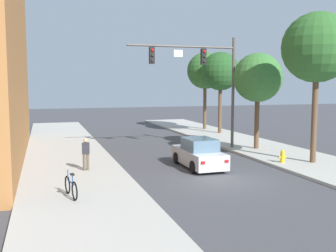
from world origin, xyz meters
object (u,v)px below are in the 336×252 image
street_tree_farthest (205,71)px  street_tree_second (258,78)px  street_tree_nearest (317,48)px  traffic_signal_mast (204,71)px  car_lead_silver (199,154)px  street_tree_third (220,72)px  pedestrian_sidewalk_left_walker (86,152)px  bicycle_leaning (71,187)px  fire_hydrant (282,156)px

street_tree_farthest → street_tree_second: bearing=-96.4°
street_tree_nearest → traffic_signal_mast: bearing=122.8°
car_lead_silver → street_tree_farthest: bearing=65.9°
traffic_signal_mast → street_tree_farthest: 12.22m
car_lead_silver → street_tree_nearest: street_tree_nearest is taller
street_tree_nearest → street_tree_second: 5.48m
street_tree_third → pedestrian_sidewalk_left_walker: bearing=-137.2°
street_tree_farthest → bicycle_leaning: bearing=-125.0°
car_lead_silver → fire_hydrant: 4.75m
fire_hydrant → street_tree_third: bearing=79.4°
pedestrian_sidewalk_left_walker → fire_hydrant: bearing=-7.1°
bicycle_leaning → street_tree_third: 22.64m
bicycle_leaning → street_tree_nearest: (13.38, 2.89, 5.92)m
pedestrian_sidewalk_left_walker → street_tree_second: size_ratio=0.25×
traffic_signal_mast → street_tree_farthest: traffic_signal_mast is taller
pedestrian_sidewalk_left_walker → car_lead_silver: bearing=-3.8°
traffic_signal_mast → car_lead_silver: bearing=-115.6°
bicycle_leaning → pedestrian_sidewalk_left_walker: bearing=77.2°
traffic_signal_mast → street_tree_farthest: size_ratio=1.01×
street_tree_second → street_tree_third: 8.86m
street_tree_second → street_tree_third: street_tree_third is taller
fire_hydrant → street_tree_nearest: size_ratio=0.09×
pedestrian_sidewalk_left_walker → street_tree_second: 12.89m
street_tree_third → street_tree_second: bearing=-98.9°
street_tree_farthest → street_tree_nearest: bearing=-92.8°
street_tree_farthest → car_lead_silver: bearing=-114.1°
bicycle_leaning → fire_hydrant: size_ratio=2.43×
pedestrian_sidewalk_left_walker → street_tree_nearest: street_tree_nearest is taller
pedestrian_sidewalk_left_walker → traffic_signal_mast: bearing=28.1°
street_tree_nearest → street_tree_third: size_ratio=1.14×
traffic_signal_mast → pedestrian_sidewalk_left_walker: size_ratio=4.57×
bicycle_leaning → street_tree_third: size_ratio=0.24×
traffic_signal_mast → car_lead_silver: traffic_signal_mast is taller
traffic_signal_mast → street_tree_second: size_ratio=1.16×
fire_hydrant → street_tree_second: bearing=76.5°
car_lead_silver → fire_hydrant: size_ratio=5.90×
fire_hydrant → pedestrian_sidewalk_left_walker: bearing=172.9°
car_lead_silver → pedestrian_sidewalk_left_walker: bearing=176.2°
pedestrian_sidewalk_left_walker → bicycle_leaning: pedestrian_sidewalk_left_walker is taller
street_tree_nearest → street_tree_second: (-0.52, 5.23, -1.53)m
pedestrian_sidewalk_left_walker → street_tree_third: street_tree_third is taller
street_tree_nearest → fire_hydrant: bearing=165.0°
traffic_signal_mast → pedestrian_sidewalk_left_walker: (-8.32, -4.44, -4.32)m
car_lead_silver → street_tree_nearest: 8.64m
bicycle_leaning → street_tree_farthest: street_tree_farthest is taller
traffic_signal_mast → street_tree_third: (4.86, 7.75, 0.25)m
traffic_signal_mast → bicycle_leaning: 13.93m
fire_hydrant → street_tree_farthest: size_ratio=0.10×
car_lead_silver → pedestrian_sidewalk_left_walker: pedestrian_sidewalk_left_walker is taller
street_tree_third → bicycle_leaning: bearing=-130.2°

